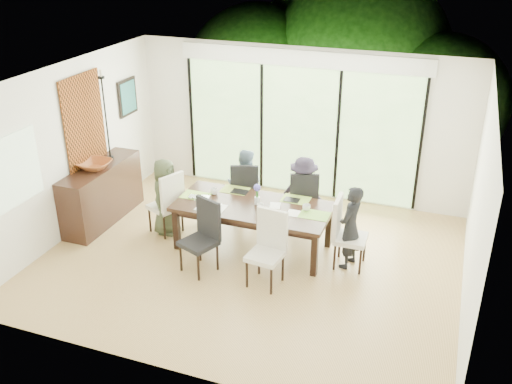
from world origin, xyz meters
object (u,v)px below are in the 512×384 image
(chair_right_end, at_px, (351,233))
(vase, at_px, (257,201))
(table_top, at_px, (253,207))
(cup_c, at_px, (306,208))
(bowl, at_px, (94,165))
(chair_left_end, at_px, (165,202))
(cup_a, at_px, (214,191))
(person_far_right, at_px, (303,194))
(person_right_end, at_px, (350,227))
(laptop, at_px, (198,198))
(person_left_end, at_px, (165,196))
(chair_far_left, at_px, (245,190))
(chair_near_left, at_px, (198,238))
(sideboard, at_px, (102,193))
(cup_b, at_px, (260,207))
(chair_near_right, at_px, (265,250))
(chair_far_right, at_px, (303,199))
(person_far_left, at_px, (245,185))

(chair_right_end, height_order, vase, chair_right_end)
(table_top, xyz_separation_m, cup_c, (0.80, 0.10, 0.08))
(chair_right_end, relative_size, bowl, 2.07)
(chair_left_end, xyz_separation_m, cup_a, (0.80, 0.15, 0.24))
(person_far_right, height_order, cup_c, person_far_right)
(person_right_end, bearing_deg, laptop, -73.63)
(chair_left_end, bearing_deg, person_left_end, 112.89)
(chair_right_end, bearing_deg, chair_far_left, 65.06)
(chair_near_left, xyz_separation_m, vase, (0.55, 0.92, 0.25))
(person_right_end, xyz_separation_m, sideboard, (-4.16, -0.00, -0.14))
(person_left_end, bearing_deg, table_top, -88.85)
(cup_b, bearing_deg, person_far_right, 66.73)
(chair_right_end, height_order, chair_far_left, same)
(chair_near_left, distance_m, laptop, 0.87)
(vase, height_order, cup_c, vase)
(person_right_end, bearing_deg, person_left_end, -76.09)
(person_far_right, bearing_deg, person_left_end, 27.86)
(chair_near_left, bearing_deg, laptop, 136.73)
(table_top, distance_m, chair_near_right, 1.02)
(chair_right_end, bearing_deg, sideboard, 88.63)
(person_far_right, relative_size, laptop, 3.91)
(chair_far_left, bearing_deg, laptop, 49.60)
(chair_far_right, distance_m, chair_near_left, 2.02)
(chair_far_right, height_order, person_left_end, person_left_end)
(table_top, relative_size, chair_near_left, 2.18)
(chair_far_right, relative_size, chair_near_left, 1.00)
(person_left_end, bearing_deg, cup_a, -77.96)
(cup_b, xyz_separation_m, bowl, (-2.83, -0.00, 0.26))
(person_right_end, bearing_deg, chair_left_end, -76.09)
(person_right_end, distance_m, vase, 1.44)
(vase, height_order, bowl, bowl)
(table_top, distance_m, chair_far_left, 0.98)
(table_top, distance_m, person_far_right, 1.00)
(chair_left_end, relative_size, bowl, 2.07)
(chair_far_right, relative_size, person_left_end, 0.85)
(chair_right_end, relative_size, cup_c, 8.87)
(table_top, relative_size, chair_far_right, 2.18)
(person_right_end, distance_m, cup_b, 1.34)
(chair_right_end, bearing_deg, cup_c, 80.48)
(cup_a, relative_size, bowl, 0.23)
(person_left_end, height_order, person_far_left, same)
(person_far_left, xyz_separation_m, cup_c, (1.25, -0.73, 0.15))
(chair_far_left, bearing_deg, sideboard, 3.37)
(chair_right_end, height_order, chair_near_right, same)
(chair_near_right, height_order, bowl, bowl)
(cup_b, bearing_deg, cup_a, 163.61)
(table_top, relative_size, person_left_end, 1.86)
(chair_near_left, relative_size, cup_b, 11.00)
(vase, distance_m, cup_b, 0.18)
(person_far_right, height_order, laptop, person_far_right)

